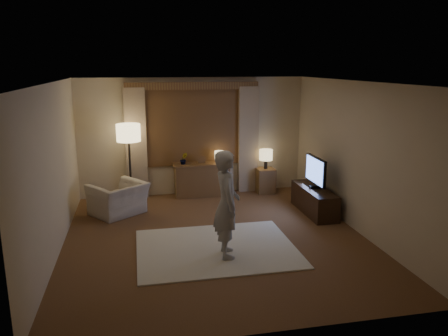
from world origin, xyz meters
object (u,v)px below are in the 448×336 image
object	(u,v)px
sideboard	(202,180)
person	(227,204)
tv_stand	(314,200)
side_table	(265,180)
armchair	(118,199)

from	to	relation	value
sideboard	person	xyz separation A→B (m)	(-0.12, -3.23, 0.49)
sideboard	tv_stand	xyz separation A→B (m)	(2.00, -1.60, -0.10)
side_table	tv_stand	bearing A→B (deg)	-70.85
sideboard	side_table	bearing A→B (deg)	-1.96
tv_stand	person	world-z (taller)	person
sideboard	side_table	world-z (taller)	sideboard
sideboard	person	world-z (taller)	person
side_table	tv_stand	world-z (taller)	side_table
tv_stand	person	size ratio (longest dim) A/B	0.86
side_table	person	size ratio (longest dim) A/B	0.34
sideboard	person	distance (m)	3.27
armchair	person	bearing A→B (deg)	88.68
side_table	person	bearing A→B (deg)	-116.37
sideboard	tv_stand	size ratio (longest dim) A/B	0.86
side_table	person	xyz separation A→B (m)	(-1.58, -3.18, 0.56)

